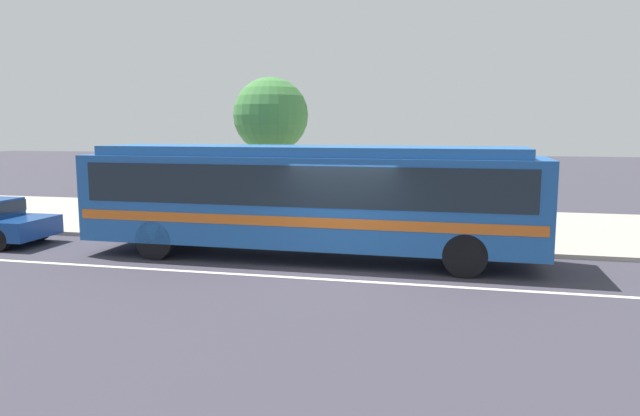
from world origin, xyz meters
TOP-DOWN VIEW (x-y plane):
  - ground_plane at (0.00, 0.00)m, footprint 120.00×120.00m
  - sidewalk_slab at (0.00, 6.57)m, footprint 60.00×8.00m
  - lane_stripe_center at (0.00, -0.80)m, footprint 56.00×0.16m
  - transit_bus at (-1.12, 1.22)m, footprint 11.66×2.58m
  - pedestrian_waiting_near_sign at (3.25, 3.19)m, footprint 0.42×0.42m
  - bus_stop_sign at (2.97, 2.99)m, footprint 0.13×0.44m
  - street_tree_near_stop at (-3.39, 5.31)m, footprint 2.45×2.45m

SIDE VIEW (x-z plane):
  - ground_plane at x=0.00m, z-range 0.00..0.00m
  - lane_stripe_center at x=0.00m, z-range 0.00..0.01m
  - sidewalk_slab at x=0.00m, z-range 0.00..0.12m
  - pedestrian_waiting_near_sign at x=3.25m, z-range 0.26..1.92m
  - transit_bus at x=-1.12m, z-range 0.23..3.11m
  - bus_stop_sign at x=2.97m, z-range 0.48..3.03m
  - street_tree_near_stop at x=-3.39m, z-range 1.27..6.11m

